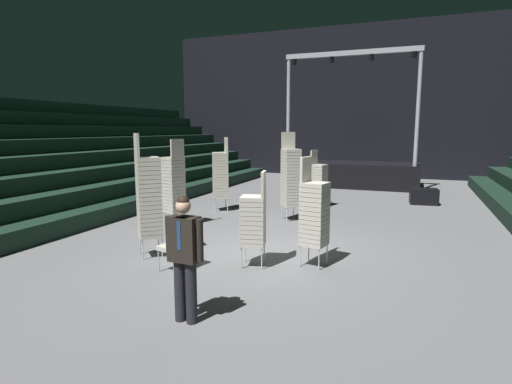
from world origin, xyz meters
name	(u,v)px	position (x,y,z in m)	size (l,w,h in m)	color
ground_plane	(271,255)	(0.00, 0.00, -0.05)	(22.00, 30.00, 0.10)	slate
arena_end_wall	(364,102)	(0.00, 15.00, 4.00)	(22.00, 0.30, 8.00)	black
bleacher_bank_left	(28,155)	(-8.00, 1.00, 1.80)	(6.00, 24.00, 3.60)	black
stage_riser	(351,171)	(0.00, 11.08, 0.64)	(5.89, 2.80, 5.77)	black
man_with_tie	(184,252)	(-0.04, -3.33, 0.97)	(0.57, 0.25, 1.71)	black
chair_stack_front_left	(319,179)	(-0.21, 5.29, 0.94)	(0.54, 0.54, 1.88)	#B2B5BA
chair_stack_front_right	(221,174)	(-2.96, 3.63, 1.15)	(0.61, 0.61, 2.31)	#B2B5BA
chair_stack_mid_left	(291,177)	(-0.52, 3.12, 1.24)	(0.62, 0.62, 2.48)	#B2B5BA
chair_stack_mid_right	(314,212)	(1.01, -0.48, 1.03)	(0.51, 0.51, 2.05)	#B2B5BA
chair_stack_mid_centre	(174,184)	(-3.12, 1.23, 1.15)	(0.56, 0.56, 2.31)	#B2B5BA
chair_stack_rear_left	(149,196)	(-2.20, -1.11, 1.24)	(0.62, 0.62, 2.48)	#B2B5BA
chair_stack_rear_right	(254,219)	(-0.03, -0.91, 0.90)	(0.53, 0.53, 1.79)	#B2B5BA
equipment_road_case	(424,196)	(3.05, 7.18, 0.27)	(0.90, 0.60, 0.54)	black
loose_chair_near_man	(176,241)	(-1.27, -1.62, 0.53)	(0.53, 0.53, 0.95)	#B2B5BA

